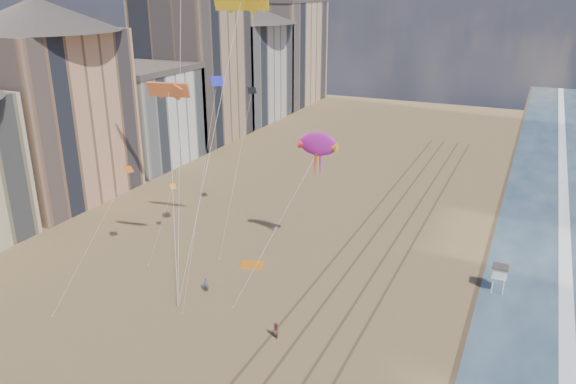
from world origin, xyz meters
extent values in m
plane|color=#42301E|center=(19.00, 40.00, 0.00)|extent=(260.00, 260.00, 0.00)
plane|color=white|center=(23.20, 40.00, 0.00)|extent=(260.00, 260.00, 0.00)
cube|color=brown|center=(-1.20, 30.00, 0.01)|extent=(0.28, 120.00, 0.01)
cube|color=brown|center=(1.20, 30.00, 0.01)|extent=(0.28, 120.00, 0.01)
cube|color=brown|center=(4.00, 30.00, 0.01)|extent=(0.28, 120.00, 0.01)
cube|color=brown|center=(6.20, 30.00, 0.01)|extent=(0.28, 120.00, 0.01)
cube|color=tan|center=(-45.50, 34.00, 12.00)|extent=(15.00, 20.00, 24.00)
cone|color=#473D38|center=(-45.50, 34.00, 26.20)|extent=(31.11, 31.11, 4.40)
cube|color=silver|center=(-45.00, 54.00, 8.00)|extent=(14.00, 18.00, 16.00)
cube|color=#473D38|center=(-45.00, 54.00, 16.50)|extent=(14.28, 18.36, 1.00)
cube|color=tan|center=(-46.00, 72.00, 14.00)|extent=(16.00, 20.00, 28.00)
cube|color=#BCB2A3|center=(-45.50, 92.00, 11.00)|extent=(15.00, 22.00, 22.00)
cone|color=#473D38|center=(-45.50, 92.00, 24.20)|extent=(34.22, 34.22, 4.40)
cube|color=tan|center=(-46.00, 114.00, 13.00)|extent=(16.00, 24.00, 26.00)
cube|color=#473D38|center=(-46.00, 114.00, 26.50)|extent=(16.32, 24.48, 1.00)
cylinder|color=white|center=(16.15, 30.79, 0.80)|extent=(0.11, 0.11, 1.61)
cylinder|color=white|center=(17.22, 30.79, 0.80)|extent=(0.11, 0.11, 1.61)
cylinder|color=white|center=(16.15, 31.86, 0.80)|extent=(0.11, 0.11, 1.61)
cylinder|color=white|center=(17.22, 31.86, 0.80)|extent=(0.11, 0.11, 1.61)
cube|color=white|center=(16.69, 31.32, 1.74)|extent=(1.43, 1.43, 0.11)
cube|color=white|center=(16.69, 31.32, 2.28)|extent=(1.34, 1.34, 0.98)
cube|color=#473D38|center=(16.69, 31.32, 2.86)|extent=(1.61, 1.61, 0.09)
cube|color=orange|center=(-9.09, 25.87, 0.14)|extent=(2.90, 2.36, 0.28)
ellipsoid|color=#A4198E|center=(-3.07, 30.26, 13.83)|extent=(4.43, 0.83, 2.63)
cone|color=red|center=(-4.65, 30.26, 13.63)|extent=(1.19, 0.99, 0.99)
cone|color=#FFAC1A|center=(-1.49, 30.26, 13.63)|extent=(1.19, 0.99, 0.99)
cylinder|color=silver|center=(-4.87, 23.79, 6.42)|extent=(0.03, 0.03, 18.58)
imported|color=#52546A|center=(-10.64, 18.82, 0.80)|extent=(0.65, 0.49, 1.61)
imported|color=#8B4749|center=(-0.63, 14.38, 0.80)|extent=(0.94, 0.98, 1.59)
cube|color=gold|center=(-8.17, 23.35, 28.44)|extent=(5.23, 1.73, 1.78)
cube|color=#CF5E2E|center=(-14.11, 19.49, 20.52)|extent=(4.22, 1.43, 1.45)
plane|color=black|center=(-12.93, 34.01, 18.24)|extent=(1.65, 1.62, 0.58)
plane|color=#D45614|center=(-20.76, 20.51, 11.45)|extent=(1.49, 1.52, 0.44)
plane|color=orange|center=(-20.67, 27.90, 7.18)|extent=(1.22, 1.24, 0.47)
plane|color=#2226B6|center=(-11.30, 23.70, 20.91)|extent=(1.96, 1.91, 0.80)
camera|label=1|loc=(18.00, -24.03, 29.61)|focal=35.00mm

